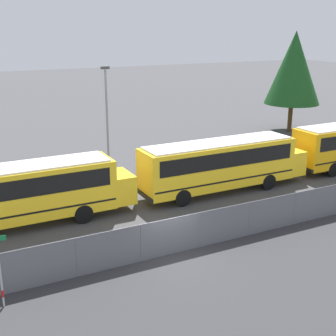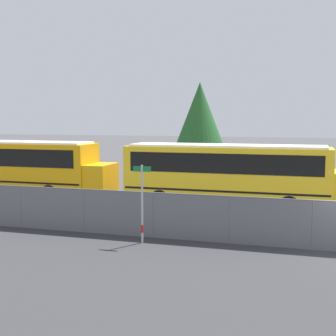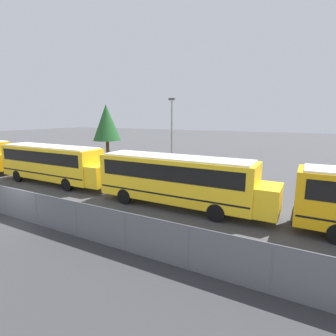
{
  "view_description": "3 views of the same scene",
  "coord_description": "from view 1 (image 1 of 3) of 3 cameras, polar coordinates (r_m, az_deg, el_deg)",
  "views": [
    {
      "loc": [
        -9.27,
        -17.68,
        10.35
      ],
      "look_at": [
        3.09,
        6.21,
        2.15
      ],
      "focal_mm": 50.0,
      "sensor_mm": 36.0,
      "label": 1
    },
    {
      "loc": [
        -1.79,
        -17.22,
        4.74
      ],
      "look_at": [
        -8.6,
        5.66,
        2.17
      ],
      "focal_mm": 50.0,
      "sensor_mm": 36.0,
      "label": 2
    },
    {
      "loc": [
        14.27,
        -8.48,
        5.86
      ],
      "look_at": [
        5.64,
        7.36,
        2.31
      ],
      "focal_mm": 28.0,
      "sensor_mm": 36.0,
      "label": 3
    }
  ],
  "objects": [
    {
      "name": "ground_plane",
      "position": [
        22.48,
        0.29,
        -10.46
      ],
      "size": [
        200.0,
        200.0,
        0.0
      ],
      "primitive_type": "plane",
      "color": "#424244"
    },
    {
      "name": "road_strip",
      "position": [
        18.15,
        9.58,
        -18.08
      ],
      "size": [
        121.29,
        12.0,
        0.01
      ],
      "color": "#333335",
      "rests_on": "ground_plane"
    },
    {
      "name": "street_sign",
      "position": [
        19.05,
        -19.81,
        -11.57
      ],
      "size": [
        0.7,
        0.09,
        2.98
      ],
      "color": "#B7B7BC",
      "rests_on": "ground_plane"
    },
    {
      "name": "school_bus_2",
      "position": [
        25.89,
        -17.46,
        -2.67
      ],
      "size": [
        11.77,
        2.47,
        3.37
      ],
      "color": "yellow",
      "rests_on": "ground_plane"
    },
    {
      "name": "light_pole",
      "position": [
        34.58,
        -7.46,
        6.54
      ],
      "size": [
        0.6,
        0.24,
        7.61
      ],
      "color": "gray",
      "rests_on": "ground_plane"
    },
    {
      "name": "fence",
      "position": [
        22.07,
        0.3,
        -8.3
      ],
      "size": [
        87.36,
        0.07,
        1.84
      ],
      "color": "#9EA0A5",
      "rests_on": "ground_plane"
    },
    {
      "name": "school_bus_3",
      "position": [
        30.09,
        6.58,
        0.73
      ],
      "size": [
        11.77,
        2.47,
        3.37
      ],
      "color": "yellow",
      "rests_on": "ground_plane"
    },
    {
      "name": "tree_1",
      "position": [
        48.76,
        15.09,
        11.71
      ],
      "size": [
        5.46,
        5.46,
        9.94
      ],
      "color": "#51381E",
      "rests_on": "ground_plane"
    }
  ]
}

